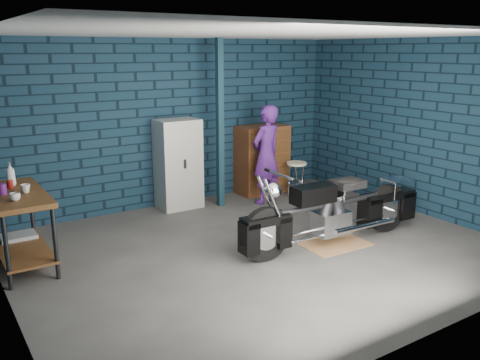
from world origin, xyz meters
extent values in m
plane|color=#52504D|center=(0.00, 0.00, 0.00)|extent=(6.00, 6.00, 0.00)
cube|color=#102737|center=(0.00, 2.50, 1.35)|extent=(6.00, 0.02, 2.70)
cube|color=#102737|center=(3.00, 0.00, 1.35)|extent=(0.02, 5.00, 2.70)
cube|color=silver|center=(0.00, 0.00, 2.70)|extent=(6.00, 5.00, 0.02)
cube|color=#122E3B|center=(0.55, 1.95, 1.35)|extent=(0.10, 0.10, 2.70)
cube|color=brown|center=(-2.68, 1.16, 0.46)|extent=(0.60, 1.40, 0.91)
cube|color=brown|center=(0.93, -0.36, 0.00)|extent=(0.90, 0.69, 0.01)
imported|color=#53217D|center=(1.28, 1.68, 0.82)|extent=(0.68, 0.53, 1.65)
cube|color=#929599|center=(-2.66, 1.54, 0.13)|extent=(0.42, 0.30, 0.26)
cube|color=beige|center=(-0.07, 2.23, 0.73)|extent=(0.68, 0.48, 1.45)
cube|color=brown|center=(1.60, 2.23, 0.61)|extent=(0.91, 0.50, 1.21)
imported|color=beige|center=(-2.75, 0.79, 0.96)|extent=(0.12, 0.12, 0.09)
imported|color=beige|center=(-2.59, 1.08, 0.96)|extent=(0.12, 0.12, 0.10)
cylinder|color=#5F1B6F|center=(-2.82, 1.14, 0.97)|extent=(0.10, 0.10, 0.12)
cylinder|color=#A51816|center=(-2.70, 1.39, 0.96)|extent=(0.08, 0.08, 0.10)
imported|color=#929599|center=(-2.67, 1.51, 1.05)|extent=(0.11, 0.11, 0.29)
camera|label=1|loc=(-3.58, -5.02, 2.52)|focal=38.00mm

